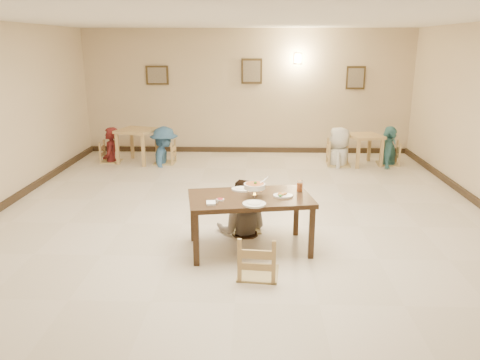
{
  "coord_description": "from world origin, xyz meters",
  "views": [
    {
      "loc": [
        0.2,
        -6.59,
        2.63
      ],
      "look_at": [
        -0.01,
        -0.31,
        0.8
      ],
      "focal_mm": 35.0,
      "sensor_mm": 36.0,
      "label": 1
    }
  ],
  "objects_px": {
    "bg_table_right": "(365,141)",
    "bg_chair_rr": "(389,143)",
    "bg_table_left": "(137,135)",
    "main_diner": "(242,179)",
    "bg_diner_c": "(340,127)",
    "chair_far": "(246,202)",
    "bg_chair_ll": "(110,142)",
    "bg_diner_b": "(163,127)",
    "bg_chair_lr": "(164,142)",
    "main_table": "(250,202)",
    "drink_glass": "(300,186)",
    "bg_diner_a": "(109,127)",
    "chair_near": "(258,235)",
    "bg_chair_rl": "(339,142)",
    "bg_diner_d": "(391,126)",
    "curry_warmer": "(255,186)"
  },
  "relations": [
    {
      "from": "bg_table_left",
      "to": "bg_diner_d",
      "type": "relative_size",
      "value": 0.54
    },
    {
      "from": "bg_chair_ll",
      "to": "bg_diner_c",
      "type": "bearing_deg",
      "value": -93.47
    },
    {
      "from": "chair_far",
      "to": "bg_table_left",
      "type": "bearing_deg",
      "value": 113.93
    },
    {
      "from": "curry_warmer",
      "to": "bg_diner_c",
      "type": "height_order",
      "value": "bg_diner_c"
    },
    {
      "from": "bg_chair_rr",
      "to": "bg_diner_b",
      "type": "bearing_deg",
      "value": -81.56
    },
    {
      "from": "chair_far",
      "to": "bg_diner_a",
      "type": "bearing_deg",
      "value": 119.76
    },
    {
      "from": "bg_diner_c",
      "to": "bg_diner_d",
      "type": "relative_size",
      "value": 0.98
    },
    {
      "from": "chair_near",
      "to": "bg_table_left",
      "type": "bearing_deg",
      "value": -57.57
    },
    {
      "from": "bg_diner_c",
      "to": "main_diner",
      "type": "bearing_deg",
      "value": -17.48
    },
    {
      "from": "chair_near",
      "to": "bg_chair_rl",
      "type": "height_order",
      "value": "bg_chair_rl"
    },
    {
      "from": "bg_table_left",
      "to": "bg_chair_rr",
      "type": "xyz_separation_m",
      "value": [
        5.71,
        0.0,
        -0.14
      ]
    },
    {
      "from": "main_table",
      "to": "main_diner",
      "type": "xyz_separation_m",
      "value": [
        -0.12,
        0.58,
        0.14
      ]
    },
    {
      "from": "drink_glass",
      "to": "bg_table_left",
      "type": "height_order",
      "value": "drink_glass"
    },
    {
      "from": "main_table",
      "to": "chair_far",
      "type": "relative_size",
      "value": 1.96
    },
    {
      "from": "bg_table_left",
      "to": "bg_chair_ll",
      "type": "xyz_separation_m",
      "value": [
        -0.63,
        0.02,
        -0.18
      ]
    },
    {
      "from": "bg_chair_lr",
      "to": "bg_chair_ll",
      "type": "bearing_deg",
      "value": -91.65
    },
    {
      "from": "chair_near",
      "to": "main_diner",
      "type": "xyz_separation_m",
      "value": [
        -0.22,
        1.3,
        0.3
      ]
    },
    {
      "from": "bg_diner_b",
      "to": "chair_far",
      "type": "bearing_deg",
      "value": -159.4
    },
    {
      "from": "main_table",
      "to": "chair_far",
      "type": "height_order",
      "value": "chair_far"
    },
    {
      "from": "chair_far",
      "to": "bg_chair_ll",
      "type": "relative_size",
      "value": 0.95
    },
    {
      "from": "chair_near",
      "to": "bg_table_left",
      "type": "xyz_separation_m",
      "value": [
        -2.75,
        5.39,
        0.14
      ]
    },
    {
      "from": "main_diner",
      "to": "bg_diner_b",
      "type": "relative_size",
      "value": 0.94
    },
    {
      "from": "bg_diner_a",
      "to": "bg_chair_ll",
      "type": "bearing_deg",
      "value": -141.12
    },
    {
      "from": "chair_far",
      "to": "bg_diner_b",
      "type": "distance_m",
      "value": 4.41
    },
    {
      "from": "bg_chair_rl",
      "to": "bg_chair_rr",
      "type": "xyz_separation_m",
      "value": [
        1.13,
        0.09,
        -0.04
      ]
    },
    {
      "from": "chair_near",
      "to": "drink_glass",
      "type": "relative_size",
      "value": 6.5
    },
    {
      "from": "main_table",
      "to": "curry_warmer",
      "type": "xyz_separation_m",
      "value": [
        0.06,
        -0.02,
        0.23
      ]
    },
    {
      "from": "main_table",
      "to": "bg_chair_lr",
      "type": "xyz_separation_m",
      "value": [
        -2.01,
        4.61,
        -0.17
      ]
    },
    {
      "from": "main_table",
      "to": "bg_chair_lr",
      "type": "distance_m",
      "value": 5.03
    },
    {
      "from": "main_diner",
      "to": "bg_chair_rl",
      "type": "height_order",
      "value": "main_diner"
    },
    {
      "from": "bg_table_right",
      "to": "main_table",
      "type": "bearing_deg",
      "value": -118.46
    },
    {
      "from": "main_diner",
      "to": "bg_diner_c",
      "type": "height_order",
      "value": "bg_diner_c"
    },
    {
      "from": "bg_table_right",
      "to": "bg_chair_rr",
      "type": "height_order",
      "value": "bg_chair_rr"
    },
    {
      "from": "chair_near",
      "to": "bg_diner_b",
      "type": "distance_m",
      "value": 5.74
    },
    {
      "from": "chair_far",
      "to": "main_diner",
      "type": "relative_size",
      "value": 0.55
    },
    {
      "from": "drink_glass",
      "to": "bg_diner_a",
      "type": "relative_size",
      "value": 0.1
    },
    {
      "from": "main_table",
      "to": "bg_table_right",
      "type": "xyz_separation_m",
      "value": [
        2.51,
        4.63,
        -0.1
      ]
    },
    {
      "from": "main_table",
      "to": "bg_table_left",
      "type": "bearing_deg",
      "value": 109.53
    },
    {
      "from": "bg_table_right",
      "to": "bg_diner_c",
      "type": "relative_size",
      "value": 0.49
    },
    {
      "from": "main_diner",
      "to": "bg_chair_rl",
      "type": "relative_size",
      "value": 1.47
    },
    {
      "from": "main_table",
      "to": "bg_table_right",
      "type": "bearing_deg",
      "value": 51.62
    },
    {
      "from": "chair_far",
      "to": "bg_table_left",
      "type": "xyz_separation_m",
      "value": [
        -2.57,
        4.01,
        0.2
      ]
    },
    {
      "from": "bg_diner_c",
      "to": "bg_chair_lr",
      "type": "bearing_deg",
      "value": -80.61
    },
    {
      "from": "bg_chair_lr",
      "to": "bg_diner_d",
      "type": "xyz_separation_m",
      "value": [
        5.08,
        0.07,
        0.39
      ]
    },
    {
      "from": "main_diner",
      "to": "drink_glass",
      "type": "xyz_separation_m",
      "value": [
        0.78,
        -0.35,
        0.01
      ]
    },
    {
      "from": "bg_chair_rl",
      "to": "bg_diner_c",
      "type": "bearing_deg",
      "value": 0.0
    },
    {
      "from": "drink_glass",
      "to": "bg_table_right",
      "type": "relative_size",
      "value": 0.18
    },
    {
      "from": "main_table",
      "to": "bg_diner_b",
      "type": "distance_m",
      "value": 5.03
    },
    {
      "from": "main_diner",
      "to": "chair_far",
      "type": "bearing_deg",
      "value": -116.29
    },
    {
      "from": "drink_glass",
      "to": "chair_near",
      "type": "bearing_deg",
      "value": -120.15
    }
  ]
}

